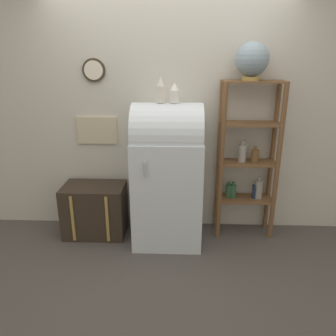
{
  "coord_description": "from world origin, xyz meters",
  "views": [
    {
      "loc": [
        0.13,
        -2.95,
        1.91
      ],
      "look_at": [
        0.0,
        0.22,
        0.81
      ],
      "focal_mm": 35.0,
      "sensor_mm": 36.0,
      "label": 1
    }
  ],
  "objects_px": {
    "globe": "(252,60)",
    "vase_center": "(175,94)",
    "vase_left": "(161,91)",
    "refrigerator": "(168,172)",
    "suitcase_trunk": "(95,210)"
  },
  "relations": [
    {
      "from": "globe",
      "to": "vase_center",
      "type": "height_order",
      "value": "globe"
    },
    {
      "from": "vase_left",
      "to": "vase_center",
      "type": "relative_size",
      "value": 1.32
    },
    {
      "from": "refrigerator",
      "to": "vase_left",
      "type": "xyz_separation_m",
      "value": [
        -0.07,
        -0.02,
        0.82
      ]
    },
    {
      "from": "globe",
      "to": "refrigerator",
      "type": "bearing_deg",
      "value": -170.24
    },
    {
      "from": "suitcase_trunk",
      "to": "globe",
      "type": "bearing_deg",
      "value": 2.38
    },
    {
      "from": "refrigerator",
      "to": "vase_left",
      "type": "relative_size",
      "value": 6.0
    },
    {
      "from": "globe",
      "to": "vase_left",
      "type": "height_order",
      "value": "globe"
    },
    {
      "from": "vase_left",
      "to": "vase_center",
      "type": "height_order",
      "value": "vase_left"
    },
    {
      "from": "vase_left",
      "to": "vase_center",
      "type": "distance_m",
      "value": 0.14
    },
    {
      "from": "vase_center",
      "to": "suitcase_trunk",
      "type": "bearing_deg",
      "value": 174.62
    },
    {
      "from": "suitcase_trunk",
      "to": "globe",
      "type": "distance_m",
      "value": 2.26
    },
    {
      "from": "vase_left",
      "to": "suitcase_trunk",
      "type": "bearing_deg",
      "value": 173.31
    },
    {
      "from": "refrigerator",
      "to": "vase_center",
      "type": "xyz_separation_m",
      "value": [
        0.07,
        -0.01,
        0.8
      ]
    },
    {
      "from": "suitcase_trunk",
      "to": "globe",
      "type": "xyz_separation_m",
      "value": [
        1.61,
        0.07,
        1.58
      ]
    },
    {
      "from": "globe",
      "to": "vase_left",
      "type": "relative_size",
      "value": 1.46
    }
  ]
}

